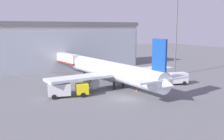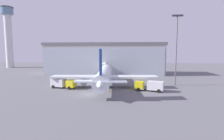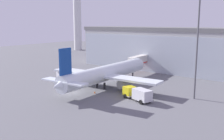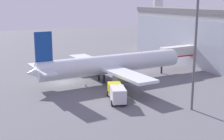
% 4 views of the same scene
% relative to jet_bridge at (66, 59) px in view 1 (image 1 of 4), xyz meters
% --- Properties ---
extents(ground, '(240.00, 240.00, 0.00)m').
position_rel_jet_bridge_xyz_m(ground, '(-0.37, -29.87, -4.20)').
color(ground, slate).
extents(terminal_building, '(54.57, 16.09, 14.27)m').
position_rel_jet_bridge_xyz_m(terminal_building, '(-0.37, 10.72, 2.93)').
color(terminal_building, '#A2A2A2').
rests_on(terminal_building, ground).
extents(jet_bridge, '(3.24, 11.95, 5.58)m').
position_rel_jet_bridge_xyz_m(jet_bridge, '(0.00, 0.00, 0.00)').
color(jet_bridge, silver).
rests_on(jet_bridge, ground).
extents(apron_light_mast, '(3.20, 0.40, 21.10)m').
position_rel_jet_bridge_xyz_m(apron_light_mast, '(23.93, -17.26, 8.13)').
color(apron_light_mast, '#59595E').
rests_on(apron_light_mast, ground).
extents(airplane, '(30.26, 35.40, 10.85)m').
position_rel_jet_bridge_xyz_m(airplane, '(2.58, -20.63, -0.76)').
color(airplane, white).
rests_on(airplane, ground).
extents(catering_truck, '(7.62, 4.11, 2.65)m').
position_rel_jet_bridge_xyz_m(catering_truck, '(-9.05, -23.23, -2.74)').
color(catering_truck, yellow).
rests_on(catering_truck, ground).
extents(fuel_truck, '(7.62, 4.50, 2.65)m').
position_rel_jet_bridge_xyz_m(fuel_truck, '(15.07, -25.57, -2.74)').
color(fuel_truck, yellow).
rests_on(fuel_truck, ground).
extents(baggage_cart, '(2.53, 3.19, 1.50)m').
position_rel_jet_bridge_xyz_m(baggage_cart, '(13.08, -24.61, -3.70)').
color(baggage_cart, '#9E998C').
rests_on(baggage_cart, ground).
extents(safety_cone_nose, '(0.36, 0.36, 0.55)m').
position_rel_jet_bridge_xyz_m(safety_cone_nose, '(4.31, -26.73, -3.93)').
color(safety_cone_nose, orange).
rests_on(safety_cone_nose, ground).
extents(safety_cone_wingtip, '(0.36, 0.36, 0.55)m').
position_rel_jet_bridge_xyz_m(safety_cone_wingtip, '(-10.24, -23.14, -3.93)').
color(safety_cone_wingtip, orange).
rests_on(safety_cone_wingtip, ground).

